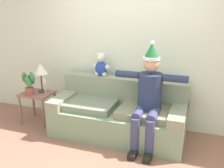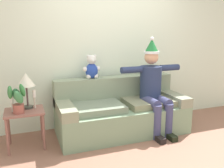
# 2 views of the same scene
# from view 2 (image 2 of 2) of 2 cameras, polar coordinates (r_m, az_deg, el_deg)

# --- Properties ---
(ground_plane) EXTENTS (10.00, 10.00, 0.00)m
(ground_plane) POSITION_cam_2_polar(r_m,az_deg,el_deg) (3.16, 9.61, -17.79)
(ground_plane) COLOR #946450
(back_wall) EXTENTS (7.00, 0.10, 2.70)m
(back_wall) POSITION_cam_2_polar(r_m,az_deg,el_deg) (4.16, -0.56, 9.13)
(back_wall) COLOR silver
(back_wall) RESTS_ON ground_plane
(couch) EXTENTS (2.01, 0.87, 0.85)m
(couch) POSITION_cam_2_polar(r_m,az_deg,el_deg) (3.88, 2.08, -6.51)
(couch) COLOR gray
(couch) RESTS_ON ground_plane
(person_seated) EXTENTS (1.02, 0.77, 1.50)m
(person_seated) POSITION_cam_2_polar(r_m,az_deg,el_deg) (3.83, 9.79, -0.28)
(person_seated) COLOR navy
(person_seated) RESTS_ON ground_plane
(teddy_bear) EXTENTS (0.29, 0.17, 0.38)m
(teddy_bear) POSITION_cam_2_polar(r_m,az_deg,el_deg) (3.83, -4.84, 3.86)
(teddy_bear) COLOR #2643A5
(teddy_bear) RESTS_ON couch
(side_table) EXTENTS (0.51, 0.43, 0.53)m
(side_table) POSITION_cam_2_polar(r_m,az_deg,el_deg) (3.51, -19.97, -7.31)
(side_table) COLOR #905C51
(side_table) RESTS_ON ground_plane
(table_lamp) EXTENTS (0.24, 0.24, 0.50)m
(table_lamp) POSITION_cam_2_polar(r_m,az_deg,el_deg) (3.48, -19.71, 0.60)
(table_lamp) COLOR #42443D
(table_lamp) RESTS_ON side_table
(potted_plant) EXTENTS (0.24, 0.22, 0.40)m
(potted_plant) POSITION_cam_2_polar(r_m,az_deg,el_deg) (3.36, -21.49, -3.32)
(potted_plant) COLOR #9F5145
(potted_plant) RESTS_ON side_table
(candle_tall) EXTENTS (0.04, 0.04, 0.23)m
(candle_tall) POSITION_cam_2_polar(r_m,az_deg,el_deg) (3.43, -22.64, -3.86)
(candle_tall) COLOR beige
(candle_tall) RESTS_ON side_table
(candle_short) EXTENTS (0.04, 0.04, 0.26)m
(candle_short) POSITION_cam_2_polar(r_m,az_deg,el_deg) (3.48, -17.94, -2.87)
(candle_short) COLOR beige
(candle_short) RESTS_ON side_table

